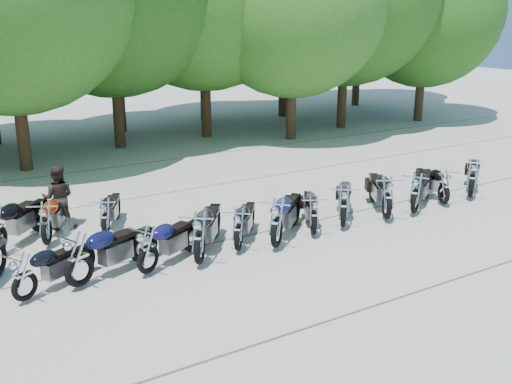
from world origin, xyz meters
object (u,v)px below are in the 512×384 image
motorcycle_6 (277,222)px  rider_1 (58,198)px  motorcycle_5 (239,228)px  motorcycle_9 (387,196)px  motorcycle_10 (416,192)px  motorcycle_12 (472,177)px  motorcycle_7 (314,214)px  motorcycle_3 (147,248)px  motorcycle_15 (105,216)px  motorcycle_2 (78,258)px  motorcycle_11 (444,186)px  motorcycle_1 (23,275)px  motorcycle_4 (199,236)px  motorcycle_14 (46,222)px  motorcycle_8 (344,205)px

motorcycle_6 → rider_1: bearing=2.2°
motorcycle_5 → motorcycle_9: bearing=-141.5°
motorcycle_10 → motorcycle_12: (2.51, 0.17, 0.02)m
motorcycle_12 → motorcycle_7: bearing=52.8°
motorcycle_3 → motorcycle_5: motorcycle_3 is taller
motorcycle_3 → motorcycle_12: 10.23m
motorcycle_3 → motorcycle_15: (-0.06, 2.61, -0.04)m
motorcycle_2 → motorcycle_11: (10.45, -0.07, -0.07)m
motorcycle_7 → motorcycle_15: size_ratio=1.02×
motorcycle_1 → motorcycle_4: size_ratio=0.82×
motorcycle_4 → motorcycle_14: bearing=-10.5°
rider_1 → motorcycle_9: bearing=175.3°
motorcycle_15 → motorcycle_10: bearing=-170.9°
motorcycle_8 → motorcycle_12: size_ratio=0.95×
motorcycle_3 → motorcycle_10: bearing=-119.1°
motorcycle_14 → motorcycle_2: bearing=117.6°
motorcycle_1 → motorcycle_11: bearing=-117.5°
motorcycle_10 → motorcycle_15: 8.25m
motorcycle_7 → motorcycle_12: bearing=-148.5°
motorcycle_14 → rider_1: (0.59, 1.10, 0.21)m
motorcycle_9 → rider_1: 8.55m
motorcycle_8 → rider_1: rider_1 is taller
motorcycle_6 → motorcycle_15: bearing=6.8°
motorcycle_5 → motorcycle_14: bearing=4.7°
motorcycle_2 → motorcycle_6: 4.54m
motorcycle_5 → motorcycle_8: 3.08m
motorcycle_8 → rider_1: size_ratio=1.38×
motorcycle_10 → motorcycle_14: motorcycle_10 is taller
motorcycle_12 → rider_1: rider_1 is taller
motorcycle_1 → motorcycle_3: size_ratio=0.91×
motorcycle_15 → motorcycle_9: bearing=-173.2°
motorcycle_11 → motorcycle_10: bearing=29.3°
motorcycle_12 → motorcycle_3: bearing=52.9°
motorcycle_1 → motorcycle_12: size_ratio=0.83×
motorcycle_7 → motorcycle_14: size_ratio=0.94×
motorcycle_1 → motorcycle_9: bearing=-118.3°
motorcycle_12 → motorcycle_11: bearing=52.7°
motorcycle_9 → motorcycle_14: size_ratio=1.11×
motorcycle_3 → motorcycle_6: (3.12, -0.21, 0.07)m
motorcycle_3 → motorcycle_4: bearing=-124.6°
motorcycle_12 → rider_1: size_ratio=1.45×
motorcycle_8 → motorcycle_14: motorcycle_8 is taller
motorcycle_3 → motorcycle_10: motorcycle_10 is taller
motorcycle_14 → motorcycle_15: motorcycle_14 is taller
motorcycle_4 → motorcycle_7: (3.22, 0.16, -0.11)m
motorcycle_4 → rider_1: 4.51m
motorcycle_5 → motorcycle_7: size_ratio=1.02×
rider_1 → motorcycle_11: bearing=-178.3°
motorcycle_1 → motorcycle_12: motorcycle_12 is taller
motorcycle_14 → motorcycle_3: bearing=144.2°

